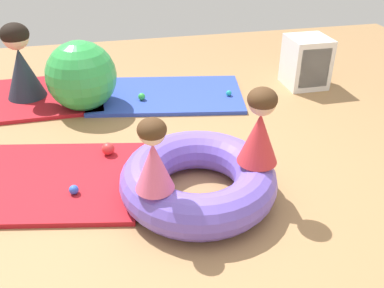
# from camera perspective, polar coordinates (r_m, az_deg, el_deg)

# --- Properties ---
(ground_plane) EXTENTS (8.00, 8.00, 0.00)m
(ground_plane) POSITION_cam_1_polar(r_m,az_deg,el_deg) (3.11, 3.04, -6.97)
(ground_plane) COLOR #9E7549
(gym_mat_front) EXTENTS (1.77, 1.24, 0.04)m
(gym_mat_front) POSITION_cam_1_polar(r_m,az_deg,el_deg) (4.61, -3.48, 6.72)
(gym_mat_front) COLOR #2D47B7
(gym_mat_front) RESTS_ON ground
(gym_mat_near_right) EXTENTS (1.66, 1.30, 0.04)m
(gym_mat_near_right) POSITION_cam_1_polar(r_m,az_deg,el_deg) (3.41, -19.52, -4.72)
(gym_mat_near_right) COLOR #B21923
(gym_mat_near_right) RESTS_ON ground
(gym_mat_center_rear) EXTENTS (1.57, 1.15, 0.04)m
(gym_mat_center_rear) POSITION_cam_1_polar(r_m,az_deg,el_deg) (4.87, -21.43, 5.90)
(gym_mat_center_rear) COLOR #B21923
(gym_mat_center_rear) RESTS_ON ground
(inflatable_cushion) EXTENTS (1.12, 1.12, 0.30)m
(inflatable_cushion) POSITION_cam_1_polar(r_m,az_deg,el_deg) (3.00, 0.85, -4.88)
(inflatable_cushion) COLOR #7056D1
(inflatable_cushion) RESTS_ON ground
(child_in_pink) EXTENTS (0.33, 0.33, 0.49)m
(child_in_pink) POSITION_cam_1_polar(r_m,az_deg,el_deg) (2.54, -5.31, -1.63)
(child_in_pink) COLOR #E5608E
(child_in_pink) RESTS_ON inflatable_cushion
(child_in_red) EXTENTS (0.36, 0.36, 0.55)m
(child_in_red) POSITION_cam_1_polar(r_m,az_deg,el_deg) (2.82, 9.25, 2.28)
(child_in_red) COLOR red
(child_in_red) RESTS_ON inflatable_cushion
(adult_seated) EXTENTS (0.49, 0.49, 0.78)m
(adult_seated) POSITION_cam_1_polar(r_m,az_deg,el_deg) (4.73, -22.36, 10.29)
(adult_seated) COLOR #232D3D
(adult_seated) RESTS_ON gym_mat_center_rear
(play_ball_blue) EXTENTS (0.07, 0.07, 0.07)m
(play_ball_blue) POSITION_cam_1_polar(r_m,az_deg,el_deg) (3.15, -15.83, -6.02)
(play_ball_blue) COLOR blue
(play_ball_blue) RESTS_ON gym_mat_near_right
(play_ball_green) EXTENTS (0.08, 0.08, 0.08)m
(play_ball_green) POSITION_cam_1_polar(r_m,az_deg,el_deg) (4.45, -6.89, 6.44)
(play_ball_green) COLOR green
(play_ball_green) RESTS_ON gym_mat_front
(play_ball_red) EXTENTS (0.10, 0.10, 0.10)m
(play_ball_red) POSITION_cam_1_polar(r_m,az_deg,el_deg) (3.53, -11.38, -0.64)
(play_ball_red) COLOR red
(play_ball_red) RESTS_ON gym_mat_near_right
(play_ball_teal) EXTENTS (0.06, 0.06, 0.06)m
(play_ball_teal) POSITION_cam_1_polar(r_m,az_deg,el_deg) (4.54, 5.05, 6.93)
(play_ball_teal) COLOR teal
(play_ball_teal) RESTS_ON gym_mat_front
(exercise_ball_large) EXTENTS (0.70, 0.70, 0.70)m
(exercise_ball_large) POSITION_cam_1_polar(r_m,az_deg,el_deg) (4.36, -14.87, 8.97)
(exercise_ball_large) COLOR green
(exercise_ball_large) RESTS_ON ground
(storage_cube) EXTENTS (0.44, 0.44, 0.56)m
(storage_cube) POSITION_cam_1_polar(r_m,az_deg,el_deg) (4.96, 15.43, 10.66)
(storage_cube) COLOR white
(storage_cube) RESTS_ON ground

